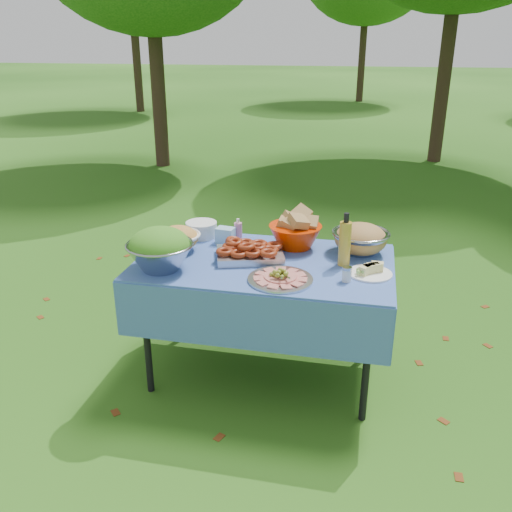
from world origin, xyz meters
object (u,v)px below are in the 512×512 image
at_px(picnic_table, 264,319).
at_px(bread_bowl, 295,231).
at_px(pasta_bowl_steel, 361,238).
at_px(charcuterie_platter, 280,273).
at_px(oil_bottle, 345,239).
at_px(salad_bowl, 160,249).
at_px(plate_stack, 201,229).

xyz_separation_m(picnic_table, bread_bowl, (0.14, 0.26, 0.49)).
distance_m(pasta_bowl_steel, charcuterie_platter, 0.64).
distance_m(charcuterie_platter, oil_bottle, 0.44).
relative_size(picnic_table, oil_bottle, 4.78).
height_order(charcuterie_platter, oil_bottle, oil_bottle).
relative_size(salad_bowl, oil_bottle, 1.20).
xyz_separation_m(bread_bowl, pasta_bowl_steel, (0.39, -0.01, -0.02)).
relative_size(picnic_table, salad_bowl, 3.99).
bearing_deg(bread_bowl, pasta_bowl_steel, -1.12).
height_order(picnic_table, plate_stack, plate_stack).
height_order(picnic_table, charcuterie_platter, charcuterie_platter).
xyz_separation_m(picnic_table, charcuterie_platter, (0.14, -0.25, 0.42)).
relative_size(picnic_table, pasta_bowl_steel, 4.33).
relative_size(bread_bowl, charcuterie_platter, 0.92).
bearing_deg(pasta_bowl_steel, bread_bowl, 178.88).
height_order(picnic_table, salad_bowl, salad_bowl).
height_order(plate_stack, oil_bottle, oil_bottle).
relative_size(plate_stack, pasta_bowl_steel, 0.59).
relative_size(salad_bowl, bread_bowl, 1.14).
height_order(bread_bowl, charcuterie_platter, bread_bowl).
distance_m(picnic_table, charcuterie_platter, 0.51).
bearing_deg(picnic_table, pasta_bowl_steel, 25.24).
height_order(salad_bowl, bread_bowl, salad_bowl).
distance_m(picnic_table, bread_bowl, 0.57).
xyz_separation_m(salad_bowl, charcuterie_platter, (0.67, -0.01, -0.08)).
xyz_separation_m(plate_stack, oil_bottle, (0.93, -0.28, 0.10)).
height_order(pasta_bowl_steel, charcuterie_platter, pasta_bowl_steel).
bearing_deg(bread_bowl, salad_bowl, -143.81).
distance_m(pasta_bowl_steel, oil_bottle, 0.24).
bearing_deg(pasta_bowl_steel, charcuterie_platter, -128.59).
bearing_deg(salad_bowl, oil_bottle, 15.67).
xyz_separation_m(plate_stack, bread_bowl, (0.62, -0.06, 0.06)).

